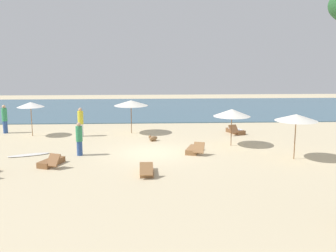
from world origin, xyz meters
name	(u,v)px	position (x,y,z in m)	size (l,w,h in m)	color
ground_plane	(151,152)	(0.00, 0.00, 0.00)	(60.00, 60.00, 0.00)	beige
ocean_water	(151,109)	(0.00, 17.00, 0.03)	(48.00, 16.00, 0.06)	#3D6075
umbrella_1	(31,105)	(-7.80, 4.73, 2.07)	(1.72, 1.72, 2.24)	olive
umbrella_2	(232,113)	(4.70, 1.44, 1.96)	(2.15, 2.15, 2.17)	brown
umbrella_3	(296,118)	(7.33, -1.68, 2.17)	(2.15, 2.15, 2.34)	brown
umbrella_4	(131,103)	(-1.33, 5.33, 2.07)	(2.28, 2.28, 2.25)	brown
lounger_0	(147,170)	(-0.23, -3.87, 0.17)	(0.62, 1.71, 0.68)	olive
lounger_1	(51,162)	(-4.86, -2.30, 0.17)	(1.19, 1.78, 0.70)	brown
lounger_3	(194,150)	(2.33, -0.14, 0.17)	(1.07, 1.78, 0.70)	olive
lounger_5	(235,131)	(5.70, 4.92, 0.18)	(1.19, 1.79, 0.69)	brown
person_0	(81,122)	(-4.58, 4.48, 0.95)	(0.43, 0.43, 1.88)	white
person_1	(79,139)	(-3.82, -0.44, 0.90)	(0.45, 0.45, 1.79)	#2D4C8C
person_2	(5,119)	(-9.89, 5.75, 0.98)	(0.36, 0.36, 1.94)	#2D4C8C
dog	(153,138)	(0.11, 2.89, 0.17)	(0.65, 0.62, 0.32)	olive
surfboard	(29,155)	(-6.54, -0.35, 0.04)	(2.20, 1.26, 0.07)	silver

